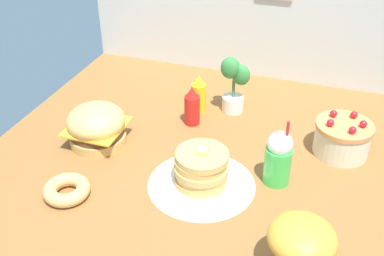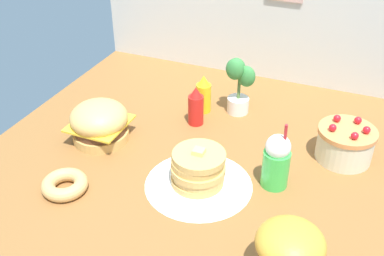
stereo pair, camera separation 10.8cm
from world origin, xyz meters
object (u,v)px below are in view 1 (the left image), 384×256
Objects in this scene: mustard_bottle at (198,95)px; cream_soda_cup at (278,158)px; burger at (97,126)px; donut_pink_glaze at (67,189)px; pancake_stack at (201,171)px; layer_cake at (342,138)px; potted_plant at (233,82)px; mushroom_stool at (301,243)px; ketchup_bottle at (192,107)px.

mustard_bottle is 0.67× the size of cream_soda_cup.
burger reaches higher than donut_pink_glaze.
pancake_stack is 0.69m from layer_cake.
cream_soda_cup reaches higher than mustard_bottle.
layer_cake is (1.11, 0.29, -0.01)m from burger.
pancake_stack is 0.56m from donut_pink_glaze.
mustard_bottle is 0.20m from potted_plant.
mushroom_stool is at bearing -54.36° from mustard_bottle.
layer_cake is at bearing -19.99° from potted_plant.
burger is 1.14m from layer_cake.
burger is at bearing -140.36° from ketchup_bottle.
layer_cake is at bearing 32.90° from donut_pink_glaze.
donut_pink_glaze is 0.61× the size of potted_plant.
pancake_stack is 1.70× the size of ketchup_bottle.
cream_soda_cup is at bearing 24.98° from donut_pink_glaze.
donut_pink_glaze is at bearing -118.02° from potted_plant.
cream_soda_cup reaches higher than mushroom_stool.
cream_soda_cup reaches higher than donut_pink_glaze.
pancake_stack is at bearing -156.08° from cream_soda_cup.
cream_soda_cup is (0.29, 0.13, 0.05)m from pancake_stack.
pancake_stack is at bearing -14.34° from burger.
pancake_stack is 1.83× the size of donut_pink_glaze.
cream_soda_cup is 1.36× the size of mushroom_stool.
layer_cake is 1.25× the size of mustard_bottle.
burger is 0.48m from ketchup_bottle.
cream_soda_cup reaches higher than pancake_stack.
pancake_stack is 0.56m from mushroom_stool.
potted_plant is at bearing 92.89° from pancake_stack.
cream_soda_cup is at bearing -33.38° from ketchup_bottle.
cream_soda_cup is 0.48m from mushroom_stool.
layer_cake is 0.74m from ketchup_bottle.
mushroom_stool is at bearing -50.46° from ketchup_bottle.
ketchup_bottle is 0.13m from mustard_bottle.
layer_cake is 0.77m from mushroom_stool.
burger is at bearing -129.55° from mustard_bottle.
potted_plant is at bearing 49.44° from ketchup_bottle.
ketchup_bottle is at bearing 129.54° from mushroom_stool.
donut_pink_glaze is 0.85× the size of mushroom_stool.
pancake_stack is 1.55× the size of mushroom_stool.
mustard_bottle is (-0.20, 0.58, 0.02)m from pancake_stack.
cream_soda_cup is at bearing -129.04° from layer_cake.
mustard_bottle reaches higher than pancake_stack.
donut_pink_glaze is (-1.04, -0.67, -0.05)m from layer_cake.
cream_soda_cup is 0.88m from donut_pink_glaze.
potted_plant is at bearing 122.58° from cream_soda_cup.
mushroom_stool is at bearing -35.97° from pancake_stack.
mushroom_stool is (1.01, -0.47, 0.04)m from burger.
potted_plant is (0.17, 0.06, 0.07)m from mustard_bottle.
cream_soda_cup is (0.86, -0.01, 0.03)m from burger.
pancake_stack is 0.49m from ketchup_bottle.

